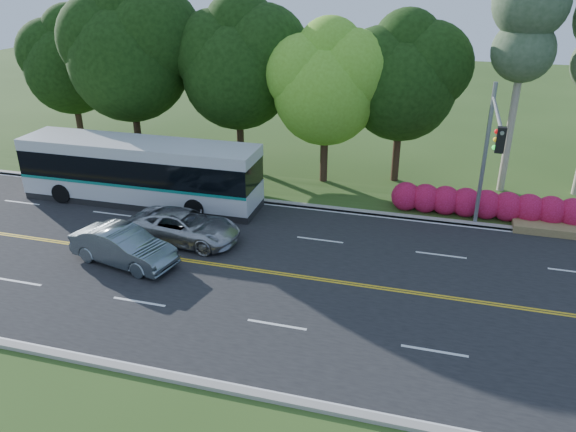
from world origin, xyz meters
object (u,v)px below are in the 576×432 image
(traffic_signal, at_px, (490,144))
(sedan, at_px, (123,246))
(suv, at_px, (184,226))
(transit_bus, at_px, (140,173))

(traffic_signal, bearing_deg, sedan, -156.63)
(traffic_signal, relative_size, suv, 1.35)
(traffic_signal, bearing_deg, suv, -164.27)
(sedan, bearing_deg, suv, -19.02)
(traffic_signal, relative_size, sedan, 1.46)
(sedan, relative_size, suv, 0.92)
(traffic_signal, height_order, transit_bus, traffic_signal)
(suv, bearing_deg, traffic_signal, -70.78)
(transit_bus, height_order, sedan, transit_bus)
(suv, bearing_deg, sedan, 152.63)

